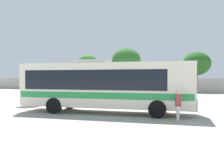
{
  "coord_description": "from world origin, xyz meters",
  "views": [
    {
      "loc": [
        5.77,
        -15.55,
        2.37
      ],
      "look_at": [
        -1.08,
        1.54,
        1.87
      ],
      "focal_mm": 38.76,
      "sensor_mm": 36.0,
      "label": 1
    }
  ],
  "objects_px": {
    "attendant_by_bus_door": "(178,104)",
    "vendor_umbrella_secondary_green": "(58,83)",
    "roadside_tree_midleft": "(126,60)",
    "coach_bus_cream_green": "(103,85)",
    "parked_car_leftmost_maroon": "(89,87)",
    "roadside_tree_left": "(88,65)",
    "vendor_umbrella_near_gate_yellow": "(30,84)",
    "parked_car_second_silver": "(124,88)",
    "roadside_tree_midright": "(197,64)"
  },
  "relations": [
    {
      "from": "coach_bus_cream_green",
      "to": "parked_car_leftmost_maroon",
      "type": "height_order",
      "value": "coach_bus_cream_green"
    },
    {
      "from": "attendant_by_bus_door",
      "to": "vendor_umbrella_secondary_green",
      "type": "bearing_deg",
      "value": 149.26
    },
    {
      "from": "roadside_tree_midleft",
      "to": "roadside_tree_midright",
      "type": "relative_size",
      "value": 1.25
    },
    {
      "from": "roadside_tree_midleft",
      "to": "attendant_by_bus_door",
      "type": "bearing_deg",
      "value": -66.82
    },
    {
      "from": "parked_car_second_silver",
      "to": "roadside_tree_midleft",
      "type": "xyz_separation_m",
      "value": [
        -2.76,
        9.56,
        4.95
      ]
    },
    {
      "from": "roadside_tree_left",
      "to": "roadside_tree_midright",
      "type": "xyz_separation_m",
      "value": [
        21.38,
        -3.3,
        -0.43
      ]
    },
    {
      "from": "attendant_by_bus_door",
      "to": "vendor_umbrella_near_gate_yellow",
      "type": "distance_m",
      "value": 12.74
    },
    {
      "from": "parked_car_leftmost_maroon",
      "to": "roadside_tree_left",
      "type": "xyz_separation_m",
      "value": [
        -5.22,
        9.66,
        4.23
      ]
    },
    {
      "from": "vendor_umbrella_secondary_green",
      "to": "parked_car_second_silver",
      "type": "height_order",
      "value": "vendor_umbrella_secondary_green"
    },
    {
      "from": "coach_bus_cream_green",
      "to": "parked_car_second_silver",
      "type": "relative_size",
      "value": 2.7
    },
    {
      "from": "coach_bus_cream_green",
      "to": "roadside_tree_left",
      "type": "relative_size",
      "value": 1.66
    },
    {
      "from": "vendor_umbrella_near_gate_yellow",
      "to": "roadside_tree_left",
      "type": "relative_size",
      "value": 0.31
    },
    {
      "from": "parked_car_second_silver",
      "to": "roadside_tree_left",
      "type": "bearing_deg",
      "value": 140.95
    },
    {
      "from": "roadside_tree_left",
      "to": "roadside_tree_midright",
      "type": "bearing_deg",
      "value": -8.79
    },
    {
      "from": "roadside_tree_midleft",
      "to": "roadside_tree_left",
      "type": "bearing_deg",
      "value": -174.65
    },
    {
      "from": "vendor_umbrella_secondary_green",
      "to": "roadside_tree_midright",
      "type": "relative_size",
      "value": 0.35
    },
    {
      "from": "roadside_tree_midright",
      "to": "coach_bus_cream_green",
      "type": "bearing_deg",
      "value": -100.12
    },
    {
      "from": "vendor_umbrella_secondary_green",
      "to": "roadside_tree_left",
      "type": "height_order",
      "value": "roadside_tree_left"
    },
    {
      "from": "roadside_tree_midright",
      "to": "roadside_tree_left",
      "type": "bearing_deg",
      "value": 171.21
    },
    {
      "from": "parked_car_second_silver",
      "to": "roadside_tree_left",
      "type": "relative_size",
      "value": 0.62
    },
    {
      "from": "coach_bus_cream_green",
      "to": "vendor_umbrella_secondary_green",
      "type": "bearing_deg",
      "value": 141.07
    },
    {
      "from": "roadside_tree_midleft",
      "to": "roadside_tree_midright",
      "type": "distance_m",
      "value": 13.94
    },
    {
      "from": "vendor_umbrella_secondary_green",
      "to": "roadside_tree_midleft",
      "type": "bearing_deg",
      "value": 90.97
    },
    {
      "from": "roadside_tree_left",
      "to": "roadside_tree_midright",
      "type": "distance_m",
      "value": 21.63
    },
    {
      "from": "coach_bus_cream_green",
      "to": "parked_car_second_silver",
      "type": "bearing_deg",
      "value": 105.52
    },
    {
      "from": "vendor_umbrella_near_gate_yellow",
      "to": "roadside_tree_midright",
      "type": "relative_size",
      "value": 0.34
    },
    {
      "from": "vendor_umbrella_near_gate_yellow",
      "to": "roadside_tree_midleft",
      "type": "bearing_deg",
      "value": 92.29
    },
    {
      "from": "parked_car_leftmost_maroon",
      "to": "roadside_tree_midright",
      "type": "bearing_deg",
      "value": 21.48
    },
    {
      "from": "vendor_umbrella_near_gate_yellow",
      "to": "vendor_umbrella_secondary_green",
      "type": "bearing_deg",
      "value": 98.39
    },
    {
      "from": "roadside_tree_midleft",
      "to": "vendor_umbrella_secondary_green",
      "type": "bearing_deg",
      "value": -89.03
    },
    {
      "from": "attendant_by_bus_door",
      "to": "parked_car_leftmost_maroon",
      "type": "bearing_deg",
      "value": 127.69
    },
    {
      "from": "parked_car_leftmost_maroon",
      "to": "vendor_umbrella_near_gate_yellow",
      "type": "bearing_deg",
      "value": -77.77
    },
    {
      "from": "vendor_umbrella_near_gate_yellow",
      "to": "parked_car_second_silver",
      "type": "xyz_separation_m",
      "value": [
        1.6,
        19.47,
        -1.07
      ]
    },
    {
      "from": "attendant_by_bus_door",
      "to": "roadside_tree_midright",
      "type": "relative_size",
      "value": 0.25
    },
    {
      "from": "coach_bus_cream_green",
      "to": "parked_car_leftmost_maroon",
      "type": "relative_size",
      "value": 2.8
    },
    {
      "from": "vendor_umbrella_near_gate_yellow",
      "to": "roadside_tree_midright",
      "type": "xyz_separation_m",
      "value": [
        12.12,
        24.97,
        2.75
      ]
    },
    {
      "from": "roadside_tree_left",
      "to": "vendor_umbrella_secondary_green",
      "type": "bearing_deg",
      "value": -69.83
    },
    {
      "from": "vendor_umbrella_near_gate_yellow",
      "to": "roadside_tree_left",
      "type": "xyz_separation_m",
      "value": [
        -9.25,
        28.27,
        3.17
      ]
    },
    {
      "from": "vendor_umbrella_near_gate_yellow",
      "to": "parked_car_second_silver",
      "type": "relative_size",
      "value": 0.5
    },
    {
      "from": "parked_car_second_silver",
      "to": "vendor_umbrella_secondary_green",
      "type": "bearing_deg",
      "value": -99.35
    },
    {
      "from": "coach_bus_cream_green",
      "to": "vendor_umbrella_secondary_green",
      "type": "height_order",
      "value": "coach_bus_cream_green"
    },
    {
      "from": "coach_bus_cream_green",
      "to": "attendant_by_bus_door",
      "type": "height_order",
      "value": "coach_bus_cream_green"
    },
    {
      "from": "roadside_tree_left",
      "to": "roadside_tree_midleft",
      "type": "bearing_deg",
      "value": 5.35
    },
    {
      "from": "coach_bus_cream_green",
      "to": "roadside_tree_midleft",
      "type": "distance_m",
      "value": 31.89
    },
    {
      "from": "parked_car_leftmost_maroon",
      "to": "roadside_tree_midleft",
      "type": "distance_m",
      "value": 11.88
    },
    {
      "from": "coach_bus_cream_green",
      "to": "roadside_tree_midleft",
      "type": "bearing_deg",
      "value": 105.71
    },
    {
      "from": "vendor_umbrella_secondary_green",
      "to": "roadside_tree_midleft",
      "type": "relative_size",
      "value": 0.28
    },
    {
      "from": "parked_car_second_silver",
      "to": "roadside_tree_left",
      "type": "xyz_separation_m",
      "value": [
        -10.85,
        8.8,
        4.24
      ]
    },
    {
      "from": "vendor_umbrella_secondary_green",
      "to": "roadside_tree_left",
      "type": "bearing_deg",
      "value": 110.17
    },
    {
      "from": "attendant_by_bus_door",
      "to": "roadside_tree_midleft",
      "type": "height_order",
      "value": "roadside_tree_midleft"
    }
  ]
}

